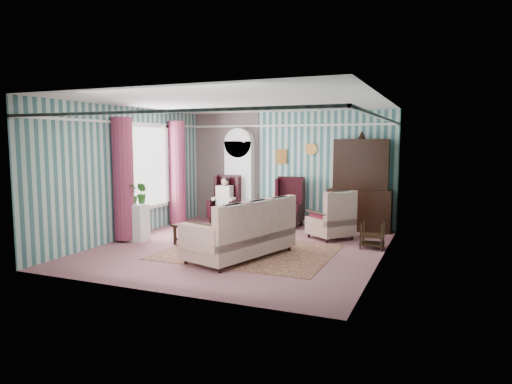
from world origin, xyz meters
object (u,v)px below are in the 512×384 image
at_px(wingback_left, 225,199).
at_px(seated_woman, 225,200).
at_px(bookcase, 239,180).
at_px(dresser_hutch, 360,182).
at_px(round_side_table, 258,212).
at_px(sofa, 240,233).
at_px(coffee_table, 194,235).
at_px(plant_stand, 135,222).
at_px(floral_armchair, 331,216).
at_px(nest_table, 372,235).
at_px(wingback_right, 287,202).

height_order(wingback_left, seated_woman, wingback_left).
distance_m(bookcase, dresser_hutch, 3.25).
bearing_deg(bookcase, round_side_table, -20.27).
height_order(dresser_hutch, round_side_table, dresser_hutch).
xyz_separation_m(sofa, coffee_table, (-1.29, 0.53, -0.24)).
height_order(plant_stand, floral_armchair, floral_armchair).
xyz_separation_m(wingback_left, seated_woman, (0.00, 0.00, -0.04)).
distance_m(round_side_table, nest_table, 3.60).
xyz_separation_m(floral_armchair, coffee_table, (-2.46, -1.69, -0.29)).
bearing_deg(wingback_right, seated_woman, 180.00).
relative_size(wingback_right, seated_woman, 1.06).
bearing_deg(nest_table, bookcase, 153.08).
height_order(round_side_table, coffee_table, round_side_table).
bearing_deg(seated_woman, dresser_hutch, 4.41).
bearing_deg(dresser_hutch, seated_woman, -175.59).
bearing_deg(bookcase, dresser_hutch, -2.11).
relative_size(round_side_table, sofa, 0.27).
height_order(floral_armchair, coffee_table, floral_armchair).
distance_m(wingback_right, round_side_table, 0.92).
xyz_separation_m(round_side_table, sofa, (1.02, -3.34, 0.16)).
distance_m(wingback_left, wingback_right, 1.75).
height_order(seated_woman, nest_table, seated_woman).
distance_m(seated_woman, coffee_table, 2.76).
bearing_deg(bookcase, wingback_right, -14.57).
height_order(bookcase, coffee_table, bookcase).
bearing_deg(round_side_table, nest_table, -28.20).
bearing_deg(sofa, wingback_left, 47.76).
bearing_deg(nest_table, floral_armchair, 149.32).
relative_size(bookcase, dresser_hutch, 0.95).
height_order(wingback_right, coffee_table, wingback_right).
relative_size(wingback_left, plant_stand, 1.56).
xyz_separation_m(round_side_table, plant_stand, (-1.70, -2.90, 0.10)).
bearing_deg(plant_stand, nest_table, 13.84).
relative_size(dresser_hutch, wingback_right, 1.89).
distance_m(bookcase, plant_stand, 3.39).
bearing_deg(sofa, seated_woman, 47.76).
xyz_separation_m(wingback_right, sofa, (0.17, -3.19, -0.17)).
bearing_deg(coffee_table, wingback_left, 103.25).
distance_m(round_side_table, coffee_table, 2.82).
distance_m(dresser_hutch, sofa, 3.87).
height_order(wingback_left, round_side_table, wingback_left).
xyz_separation_m(dresser_hutch, round_side_table, (-2.60, -0.12, -0.88)).
xyz_separation_m(seated_woman, nest_table, (4.07, -1.55, -0.32)).
bearing_deg(dresser_hutch, sofa, -114.60).
relative_size(wingback_left, floral_armchair, 1.24).
distance_m(round_side_table, sofa, 3.49).
height_order(nest_table, coffee_table, nest_table).
bearing_deg(dresser_hutch, plant_stand, -144.92).
bearing_deg(floral_armchair, wingback_left, 111.58).
distance_m(dresser_hutch, wingback_right, 1.86).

